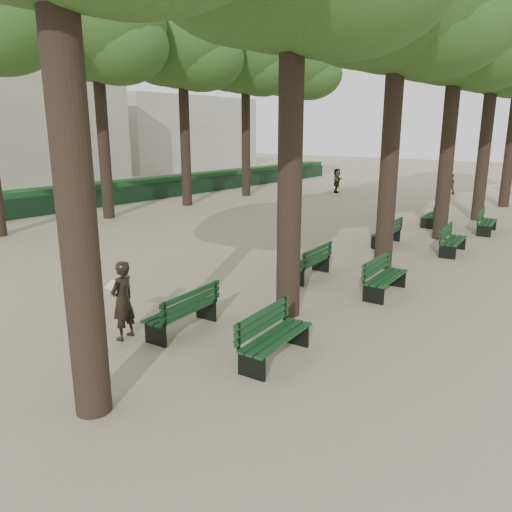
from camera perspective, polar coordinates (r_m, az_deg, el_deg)
The scene contains 22 objects.
ground at distance 10.19m, azimuth -13.39°, elevation -9.36°, with size 120.00×120.00×0.00m, color tan.
tree_central_3 at distance 19.92m, azimuth 22.26°, elevation 23.89°, with size 6.00×6.00×9.95m.
tree_central_4 at distance 24.67m, azimuth 25.82°, elevation 21.52°, with size 6.00×6.00×9.95m.
tree_far_2 at distance 24.12m, azimuth -17.91°, elevation 23.60°, with size 6.00×6.00×10.45m.
tree_far_3 at distance 27.26m, azimuth -8.48°, elevation 22.96°, with size 6.00×6.00×10.45m.
tree_far_4 at distance 30.90m, azimuth -1.21°, elevation 22.08°, with size 6.00×6.00×10.45m.
tree_far_5 at distance 34.88m, azimuth 4.39°, elevation 21.17°, with size 6.00×6.00×10.45m.
bench_left_0 at distance 10.34m, azimuth -8.44°, elevation -7.11°, with size 0.75×1.85×0.92m.
bench_left_1 at distance 13.87m, azimuth 6.01°, elevation -1.42°, with size 0.75×1.85×0.92m.
bench_left_2 at distance 18.28m, azimuth 14.64°, elevation 2.06°, with size 0.73×1.85×0.92m.
bench_left_3 at distance 22.53m, azimuth 19.45°, elevation 3.99°, with size 0.73×1.84×0.92m.
bench_right_0 at distance 9.04m, azimuth 2.26°, elevation -10.25°, with size 0.74×1.85×0.92m.
bench_right_1 at distance 12.85m, azimuth 14.56°, elevation -3.11°, with size 0.69×1.84×0.92m.
bench_right_2 at distance 17.69m, azimuth 21.59°, elevation 1.11°, with size 0.75×1.85×0.92m.
bench_right_3 at distance 21.69m, azimuth 24.88°, elevation 3.08°, with size 0.78×1.86×0.92m.
man_with_map at distance 10.06m, azimuth -14.99°, elevation -4.93°, with size 0.65×0.68×1.58m.
pedestrian_d at distance 35.72m, azimuth 27.03°, elevation 7.67°, with size 0.77×0.31×1.57m, color #262628.
pedestrian_e at distance 32.59m, azimuth 9.23°, elevation 8.50°, with size 1.42×0.31×1.53m, color #262628.
pedestrian_a at distance 33.69m, azimuth 21.19°, elevation 8.04°, with size 0.82×0.34×1.68m, color #262628.
fence at distance 28.19m, azimuth -15.11°, elevation 6.63°, with size 0.08×42.00×0.90m, color black.
hedge at distance 28.73m, azimuth -15.97°, elevation 7.02°, with size 1.20×42.00×1.20m, color #16411C.
building_far at distance 53.93m, azimuth -10.63°, elevation 13.64°, with size 12.00×16.00×7.00m, color #B7B2A3.
Camera 1 is at (7.44, -5.67, 4.05)m, focal length 35.00 mm.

